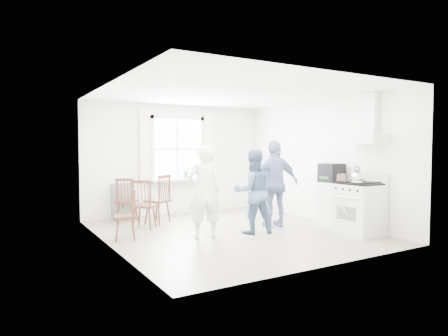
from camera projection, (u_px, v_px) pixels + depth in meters
room_shell at (231, 163)px, 7.43m from camera, size 4.62×5.12×2.64m
window_assembly at (178, 153)px, 9.53m from camera, size 1.88×0.24×1.70m
range_hood at (366, 130)px, 7.29m from camera, size 0.45×0.76×0.94m
shelf_unit at (122, 201)px, 8.78m from camera, size 0.40×0.30×0.80m
gas_stove at (359, 208)px, 7.28m from camera, size 0.68×0.76×1.12m
kettle at (357, 178)px, 7.05m from camera, size 0.22×0.22×0.32m
low_cabinet at (333, 205)px, 7.92m from camera, size 0.50×0.55×0.90m
stereo_stack at (332, 173)px, 7.89m from camera, size 0.45×0.41×0.37m
cardboard_box at (337, 178)px, 7.81m from camera, size 0.33×0.28×0.18m
windsor_chair_a at (162, 194)px, 8.32m from camera, size 0.59×0.59×1.03m
windsor_chair_b at (143, 199)px, 7.71m from camera, size 0.57×0.56×0.97m
windsor_chair_c at (131, 209)px, 6.88m from camera, size 0.45×0.46×0.88m
person_left at (204, 192)px, 6.95m from camera, size 0.70×0.70×1.63m
person_mid at (253, 192)px, 7.37m from camera, size 0.91×0.91×1.55m
person_right at (275, 184)px, 7.94m from camera, size 1.17×1.17×1.73m
potted_plant at (186, 171)px, 9.56m from camera, size 0.26×0.26×0.37m
windsor_chair_d at (126, 195)px, 8.39m from camera, size 0.55×0.55×0.95m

